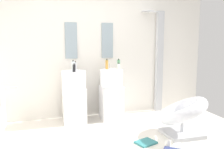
# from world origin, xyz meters

# --- Properties ---
(rear_partition) EXTENTS (4.80, 0.10, 2.60)m
(rear_partition) POSITION_xyz_m (0.00, 1.65, 1.30)
(rear_partition) COLOR silver
(rear_partition) RESTS_ON ground_plane
(pedestal_sink_left) EXTENTS (0.42, 0.42, 1.03)m
(pedestal_sink_left) POSITION_xyz_m (-0.35, 1.29, 0.48)
(pedestal_sink_left) COLOR white
(pedestal_sink_left) RESTS_ON ground_plane
(pedestal_sink_right) EXTENTS (0.42, 0.42, 1.03)m
(pedestal_sink_right) POSITION_xyz_m (0.35, 1.29, 0.48)
(pedestal_sink_right) COLOR white
(pedestal_sink_right) RESTS_ON ground_plane
(vanity_mirror_left) EXTENTS (0.22, 0.03, 0.66)m
(vanity_mirror_left) POSITION_xyz_m (-0.35, 1.58, 1.46)
(vanity_mirror_left) COLOR #8C9EA8
(vanity_mirror_right) EXTENTS (0.22, 0.03, 0.66)m
(vanity_mirror_right) POSITION_xyz_m (0.35, 1.58, 1.46)
(vanity_mirror_right) COLOR #8C9EA8
(shower_column) EXTENTS (0.49, 0.24, 2.05)m
(shower_column) POSITION_xyz_m (1.42, 1.53, 1.08)
(shower_column) COLOR #B7BABF
(shower_column) RESTS_ON ground_plane
(lounge_chair) EXTENTS (1.08, 1.08, 0.65)m
(lounge_chair) POSITION_xyz_m (1.18, 0.20, 0.35)
(lounge_chair) COLOR #B7BABF
(lounge_chair) RESTS_ON ground_plane
(towel_rack) EXTENTS (0.37, 0.22, 0.95)m
(towel_rack) POSITION_xyz_m (-1.38, 0.14, 0.63)
(towel_rack) COLOR #B7BABF
(towel_rack) RESTS_ON ground_plane
(area_rug) EXTENTS (0.92, 0.86, 0.01)m
(area_rug) POSITION_xyz_m (0.55, -0.14, 0.01)
(area_rug) COLOR white
(area_rug) RESTS_ON ground_plane
(magazine_teal) EXTENTS (0.33, 0.30, 0.03)m
(magazine_teal) POSITION_xyz_m (0.51, 0.06, 0.02)
(magazine_teal) COLOR teal
(magazine_teal) RESTS_ON area_rug
(coffee_mug) EXTENTS (0.08, 0.08, 0.10)m
(coffee_mug) POSITION_xyz_m (0.76, -0.14, 0.06)
(coffee_mug) COLOR white
(coffee_mug) RESTS_ON area_rug
(soap_bottle_clear) EXTENTS (0.05, 0.05, 0.20)m
(soap_bottle_clear) POSITION_xyz_m (-0.36, 1.19, 1.02)
(soap_bottle_clear) COLOR silver
(soap_bottle_clear) RESTS_ON pedestal_sink_left
(soap_bottle_white) EXTENTS (0.04, 0.04, 0.14)m
(soap_bottle_white) POSITION_xyz_m (0.45, 1.18, 0.99)
(soap_bottle_white) COLOR white
(soap_bottle_white) RESTS_ON pedestal_sink_right
(soap_bottle_black) EXTENTS (0.05, 0.05, 0.15)m
(soap_bottle_black) POSITION_xyz_m (-0.35, 1.17, 1.00)
(soap_bottle_black) COLOR black
(soap_bottle_black) RESTS_ON pedestal_sink_left
(soap_bottle_green) EXTENTS (0.05, 0.05, 0.20)m
(soap_bottle_green) POSITION_xyz_m (0.50, 1.32, 1.02)
(soap_bottle_green) COLOR #59996B
(soap_bottle_green) RESTS_ON pedestal_sink_right
(soap_bottle_grey) EXTENTS (0.04, 0.04, 0.17)m
(soap_bottle_grey) POSITION_xyz_m (-0.30, 1.40, 1.01)
(soap_bottle_grey) COLOR #99999E
(soap_bottle_grey) RESTS_ON pedestal_sink_left
(soap_bottle_amber) EXTENTS (0.05, 0.05, 0.19)m
(soap_bottle_amber) POSITION_xyz_m (0.29, 1.40, 1.02)
(soap_bottle_amber) COLOR #C68C38
(soap_bottle_amber) RESTS_ON pedestal_sink_right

